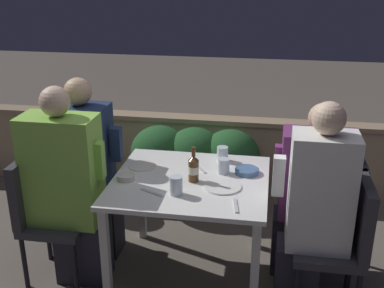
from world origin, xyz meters
The scene contains 24 objects.
ground_plane centered at (0.00, 0.00, 0.00)m, with size 16.00×16.00×0.00m, color #665B51.
parapet_wall centered at (0.00, 1.35, 0.37)m, with size 9.00×0.18×0.72m.
dining_table centered at (0.00, 0.00, 0.64)m, with size 1.00×0.93×0.73m.
planter_hedge centered at (-0.13, 0.99, 0.41)m, with size 1.12×0.47×0.73m.
chair_left_near centered at (-0.97, -0.15, 0.52)m, with size 0.42×0.41×0.88m.
person_green_blouse centered at (-0.78, -0.15, 0.67)m, with size 0.52×0.26×1.35m.
chair_left_far centered at (-0.96, 0.18, 0.52)m, with size 0.42×0.41×0.88m.
person_navy_jumper centered at (-0.77, 0.18, 0.67)m, with size 0.48×0.26×1.33m.
chair_right_near centered at (0.97, -0.18, 0.52)m, with size 0.42×0.41×0.88m.
person_white_polo centered at (0.78, -0.18, 0.68)m, with size 0.47×0.26×1.34m.
chair_right_far centered at (0.98, 0.19, 0.52)m, with size 0.42×0.41×0.88m.
person_purple_stripe centered at (0.79, 0.19, 0.61)m, with size 0.52×0.26×1.23m.
beer_bottle centered at (0.03, -0.02, 0.82)m, with size 0.07×0.07×0.23m.
plate_0 centered at (-0.36, 0.15, 0.74)m, with size 0.19×0.19×0.01m.
plate_1 centered at (0.22, -0.08, 0.74)m, with size 0.24×0.24×0.01m.
bowl_0 centered at (-0.41, -0.07, 0.75)m, with size 0.12×0.12×0.04m.
bowl_1 centered at (0.36, 0.16, 0.75)m, with size 0.16×0.16×0.04m.
glass_cup_0 centered at (0.17, 0.35, 0.78)m, with size 0.08×0.08×0.10m.
glass_cup_1 centered at (0.20, 0.14, 0.78)m, with size 0.08×0.08×0.10m.
glass_cup_2 centered at (-0.05, -0.22, 0.79)m, with size 0.08×0.08×0.12m.
fork_0 centered at (-0.20, -0.23, 0.73)m, with size 0.16×0.09×0.01m.
fork_1 centered at (0.32, -0.31, 0.73)m, with size 0.05×0.17×0.01m.
fork_2 centered at (0.04, 0.18, 0.73)m, with size 0.11×0.15×0.01m.
potted_plant centered at (-1.21, 0.90, 0.47)m, with size 0.34×0.34×0.77m.
Camera 1 is at (0.48, -2.79, 2.06)m, focal length 45.00 mm.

